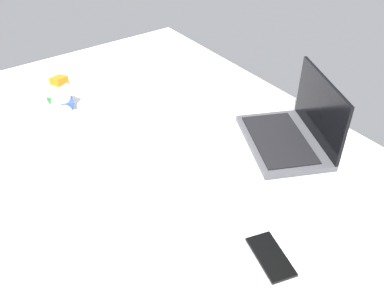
# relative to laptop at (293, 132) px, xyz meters

# --- Properties ---
(bed_mattress) EXTENTS (1.80, 1.40, 0.18)m
(bed_mattress) POSITION_rel_laptop_xyz_m (-0.21, -0.47, -0.13)
(bed_mattress) COLOR white
(bed_mattress) RESTS_ON ground
(laptop) EXTENTS (0.40, 0.35, 0.23)m
(laptop) POSITION_rel_laptop_xyz_m (0.00, 0.00, 0.00)
(laptop) COLOR #4C4C51
(laptop) RESTS_ON bed_mattress
(snack_cup) EXTENTS (0.09, 0.09, 0.14)m
(snack_cup) POSITION_rel_laptop_xyz_m (-0.65, -0.54, 0.02)
(snack_cup) COLOR silver
(snack_cup) RESTS_ON bed_mattress
(cell_phone) EXTENTS (0.15, 0.10, 0.01)m
(cell_phone) POSITION_rel_laptop_xyz_m (0.30, -0.39, -0.04)
(cell_phone) COLOR black
(cell_phone) RESTS_ON bed_mattress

